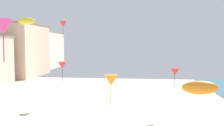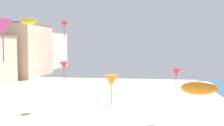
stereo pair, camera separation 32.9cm
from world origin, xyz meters
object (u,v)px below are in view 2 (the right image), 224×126
(kite_yellow_parafoil, at_px, (28,21))
(kite_red_delta_3, at_px, (64,24))
(kite_red_delta, at_px, (176,72))
(kite_magenta_delta, at_px, (3,27))
(kite_orange_parafoil, at_px, (199,88))
(kite_red_delta_2, at_px, (64,65))
(kite_orange_delta, at_px, (111,80))

(kite_yellow_parafoil, bearing_deg, kite_red_delta_3, -43.15)
(kite_red_delta, height_order, kite_magenta_delta, kite_magenta_delta)
(kite_red_delta, distance_m, kite_orange_parafoil, 12.77)
(kite_yellow_parafoil, bearing_deg, kite_orange_parafoil, -41.86)
(kite_orange_parafoil, height_order, kite_red_delta_2, kite_red_delta_2)
(kite_yellow_parafoil, distance_m, kite_orange_delta, 20.49)
(kite_magenta_delta, bearing_deg, kite_orange_delta, 50.56)
(kite_orange_delta, distance_m, kite_red_delta_2, 12.54)
(kite_orange_parafoil, bearing_deg, kite_red_delta_3, 138.97)
(kite_magenta_delta, relative_size, kite_red_delta_2, 1.08)
(kite_magenta_delta, bearing_deg, kite_red_delta_3, 89.86)
(kite_orange_parafoil, distance_m, kite_red_delta_3, 18.06)
(kite_red_delta_3, bearing_deg, kite_yellow_parafoil, 136.85)
(kite_orange_delta, xyz_separation_m, kite_red_delta_2, (-7.88, 9.75, 0.56))
(kite_red_delta_2, relative_size, kite_red_delta_3, 1.40)
(kite_orange_delta, xyz_separation_m, kite_magenta_delta, (-6.30, -7.66, 4.59))
(kite_magenta_delta, distance_m, kite_orange_parafoil, 13.76)
(kite_yellow_parafoil, xyz_separation_m, kite_red_delta, (21.30, -6.19, -6.81))
(kite_orange_delta, bearing_deg, kite_red_delta_3, 140.27)
(kite_orange_parafoil, relative_size, kite_red_delta_3, 1.27)
(kite_red_delta, xyz_separation_m, kite_orange_parafoil, (-0.15, -12.76, 0.35))
(kite_yellow_parafoil, distance_m, kite_orange_parafoil, 29.12)
(kite_yellow_parafoil, xyz_separation_m, kite_red_delta_3, (8.12, -7.61, -1.16))
(kite_orange_delta, distance_m, kite_orange_parafoil, 9.14)
(kite_red_delta_2, xyz_separation_m, kite_red_delta_3, (1.61, -4.54, 5.25))
(kite_magenta_delta, bearing_deg, kite_orange_parafoil, 6.69)
(kite_yellow_parafoil, xyz_separation_m, kite_magenta_delta, (8.09, -20.48, -2.38))
(kite_red_delta, distance_m, kite_red_delta_3, 14.41)
(kite_magenta_delta, xyz_separation_m, kite_orange_parafoil, (13.06, 1.53, -4.07))
(kite_yellow_parafoil, height_order, kite_orange_delta, kite_yellow_parafoil)
(kite_red_delta, height_order, kite_orange_parafoil, kite_orange_parafoil)
(kite_orange_delta, bearing_deg, kite_magenta_delta, -129.44)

